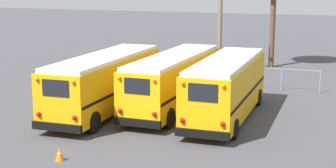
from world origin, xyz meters
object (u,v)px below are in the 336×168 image
object	(u,v)px
school_bus_1	(174,80)
traffic_cone	(60,154)
school_bus_0	(106,81)
utility_pole	(220,17)
school_bus_2	(226,86)

from	to	relation	value
school_bus_1	traffic_cone	distance (m)	9.54
traffic_cone	school_bus_0	bearing A→B (deg)	103.73
utility_pole	school_bus_0	bearing A→B (deg)	-102.50
school_bus_1	utility_pole	size ratio (longest dim) A/B	1.22
school_bus_0	utility_pole	distance (m)	13.22
utility_pole	traffic_cone	world-z (taller)	utility_pole
school_bus_0	utility_pole	bearing A→B (deg)	77.50
school_bus_0	school_bus_2	xyz separation A→B (m)	(6.34, 1.02, -0.01)
school_bus_2	utility_pole	bearing A→B (deg)	106.91
utility_pole	school_bus_2	bearing A→B (deg)	-73.09
school_bus_1	utility_pole	world-z (taller)	utility_pole
school_bus_0	utility_pole	world-z (taller)	utility_pole
utility_pole	traffic_cone	distance (m)	20.48
school_bus_0	school_bus_1	distance (m)	3.72
school_bus_0	traffic_cone	size ratio (longest dim) A/B	18.57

